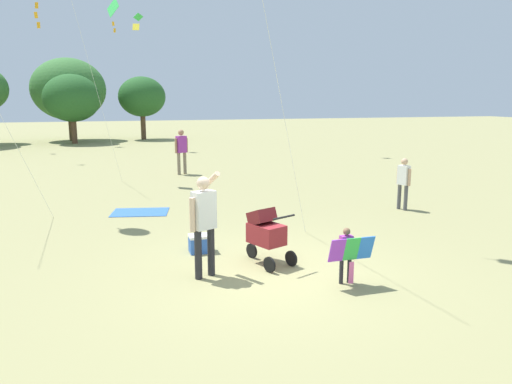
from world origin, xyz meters
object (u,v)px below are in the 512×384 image
(child_with_butterfly_kite, at_px, (347,251))
(kite_orange_delta, at_px, (112,17))
(person_red_shirt, at_px, (403,180))
(picnic_blanket, at_px, (140,212))
(stroller, at_px, (266,231))
(cooler_box, at_px, (201,243))
(person_adult_flyer, at_px, (204,217))
(person_sitting_far, at_px, (181,148))

(child_with_butterfly_kite, relative_size, kite_orange_delta, 0.15)
(person_red_shirt, xyz_separation_m, picnic_blanket, (-6.80, 1.74, -0.82))
(stroller, distance_m, cooler_box, 1.48)
(person_adult_flyer, relative_size, picnic_blanket, 1.24)
(person_red_shirt, bearing_deg, cooler_box, -161.02)
(person_sitting_far, height_order, cooler_box, person_sitting_far)
(person_adult_flyer, relative_size, person_red_shirt, 1.28)
(kite_orange_delta, bearing_deg, stroller, -77.19)
(child_with_butterfly_kite, bearing_deg, stroller, 124.90)
(kite_orange_delta, xyz_separation_m, cooler_box, (1.25, -8.90, -5.50))
(child_with_butterfly_kite, xyz_separation_m, picnic_blanket, (-2.84, 6.10, -0.56))
(kite_orange_delta, distance_m, person_sitting_far, 5.32)
(stroller, relative_size, person_red_shirt, 0.80)
(person_red_shirt, bearing_deg, child_with_butterfly_kite, -132.19)
(stroller, bearing_deg, person_sitting_far, 89.29)
(person_sitting_far, bearing_deg, kite_orange_delta, -156.39)
(kite_orange_delta, distance_m, cooler_box, 10.54)
(child_with_butterfly_kite, height_order, person_adult_flyer, person_adult_flyer)
(stroller, distance_m, kite_orange_delta, 11.35)
(person_red_shirt, xyz_separation_m, person_sitting_far, (-4.75, 7.92, 0.22))
(person_adult_flyer, height_order, cooler_box, person_adult_flyer)
(picnic_blanket, relative_size, cooler_box, 3.21)
(kite_orange_delta, distance_m, picnic_blanket, 7.66)
(stroller, bearing_deg, child_with_butterfly_kite, -55.10)
(stroller, bearing_deg, picnic_blanket, 111.85)
(kite_orange_delta, relative_size, cooler_box, 14.15)
(person_red_shirt, relative_size, cooler_box, 3.12)
(child_with_butterfly_kite, xyz_separation_m, person_red_shirt, (3.95, 4.36, 0.26))
(person_adult_flyer, height_order, person_sitting_far, person_adult_flyer)
(picnic_blanket, bearing_deg, person_red_shirt, -14.36)
(picnic_blanket, xyz_separation_m, cooler_box, (0.91, -3.77, 0.17))
(person_sitting_far, bearing_deg, cooler_box, -96.54)
(stroller, height_order, picnic_blanket, stroller)
(stroller, bearing_deg, person_red_shirt, 31.72)
(person_adult_flyer, bearing_deg, kite_orange_delta, 95.93)
(picnic_blanket, bearing_deg, kite_orange_delta, 93.80)
(person_red_shirt, height_order, person_sitting_far, person_sitting_far)
(picnic_blanket, bearing_deg, stroller, -68.15)
(stroller, xyz_separation_m, kite_orange_delta, (-2.25, 9.90, 5.07))
(kite_orange_delta, height_order, cooler_box, kite_orange_delta)
(stroller, relative_size, kite_orange_delta, 0.18)
(person_sitting_far, xyz_separation_m, cooler_box, (-1.14, -9.95, -0.87))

